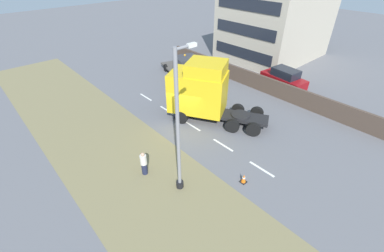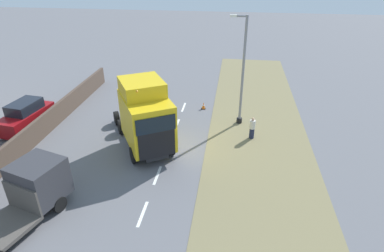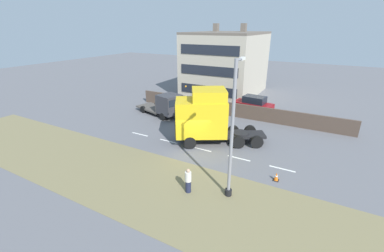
{
  "view_description": "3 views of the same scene",
  "coord_description": "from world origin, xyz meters",
  "px_view_note": "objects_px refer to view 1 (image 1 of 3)",
  "views": [
    {
      "loc": [
        -10.93,
        -12.85,
        11.0
      ],
      "look_at": [
        -1.26,
        -2.09,
        1.25
      ],
      "focal_mm": 24.0,
      "sensor_mm": 36.0,
      "label": 1
    },
    {
      "loc": [
        -4.07,
        17.24,
        11.33
      ],
      "look_at": [
        -1.63,
        -0.45,
        1.82
      ],
      "focal_mm": 30.0,
      "sensor_mm": 36.0,
      "label": 2
    },
    {
      "loc": [
        -16.84,
        -9.12,
        9.41
      ],
      "look_at": [
        -1.55,
        -0.68,
        2.57
      ],
      "focal_mm": 24.0,
      "sensor_mm": 36.0,
      "label": 3
    }
  ],
  "objects_px": {
    "lamp_post": "(179,135)",
    "pedestrian": "(144,164)",
    "traffic_cone_lead": "(244,178)",
    "lorry_cab": "(202,91)",
    "flatbed_truck": "(185,67)",
    "parked_car": "(283,80)"
  },
  "relations": [
    {
      "from": "pedestrian",
      "to": "traffic_cone_lead",
      "type": "bearing_deg",
      "value": -48.82
    },
    {
      "from": "lorry_cab",
      "to": "flatbed_truck",
      "type": "height_order",
      "value": "lorry_cab"
    },
    {
      "from": "lorry_cab",
      "to": "lamp_post",
      "type": "relative_size",
      "value": 0.95
    },
    {
      "from": "lamp_post",
      "to": "pedestrian",
      "type": "relative_size",
      "value": 4.97
    },
    {
      "from": "flatbed_truck",
      "to": "parked_car",
      "type": "bearing_deg",
      "value": 140.82
    },
    {
      "from": "lamp_post",
      "to": "traffic_cone_lead",
      "type": "height_order",
      "value": "lamp_post"
    },
    {
      "from": "flatbed_truck",
      "to": "traffic_cone_lead",
      "type": "height_order",
      "value": "flatbed_truck"
    },
    {
      "from": "pedestrian",
      "to": "traffic_cone_lead",
      "type": "height_order",
      "value": "pedestrian"
    },
    {
      "from": "parked_car",
      "to": "lamp_post",
      "type": "relative_size",
      "value": 0.56
    },
    {
      "from": "flatbed_truck",
      "to": "pedestrian",
      "type": "distance_m",
      "value": 13.95
    },
    {
      "from": "lamp_post",
      "to": "traffic_cone_lead",
      "type": "relative_size",
      "value": 13.68
    },
    {
      "from": "flatbed_truck",
      "to": "pedestrian",
      "type": "height_order",
      "value": "flatbed_truck"
    },
    {
      "from": "traffic_cone_lead",
      "to": "pedestrian",
      "type": "bearing_deg",
      "value": 131.18
    },
    {
      "from": "lorry_cab",
      "to": "traffic_cone_lead",
      "type": "bearing_deg",
      "value": -144.41
    },
    {
      "from": "lorry_cab",
      "to": "flatbed_truck",
      "type": "bearing_deg",
      "value": 28.76
    },
    {
      "from": "lamp_post",
      "to": "pedestrian",
      "type": "xyz_separation_m",
      "value": [
        -0.92,
        2.24,
        -2.82
      ]
    },
    {
      "from": "flatbed_truck",
      "to": "pedestrian",
      "type": "relative_size",
      "value": 4.0
    },
    {
      "from": "traffic_cone_lead",
      "to": "lorry_cab",
      "type": "bearing_deg",
      "value": 65.86
    },
    {
      "from": "flatbed_truck",
      "to": "traffic_cone_lead",
      "type": "bearing_deg",
      "value": 78.84
    },
    {
      "from": "lamp_post",
      "to": "pedestrian",
      "type": "bearing_deg",
      "value": 112.39
    },
    {
      "from": "parked_car",
      "to": "pedestrian",
      "type": "relative_size",
      "value": 2.8
    },
    {
      "from": "flatbed_truck",
      "to": "traffic_cone_lead",
      "type": "relative_size",
      "value": 11.0
    }
  ]
}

